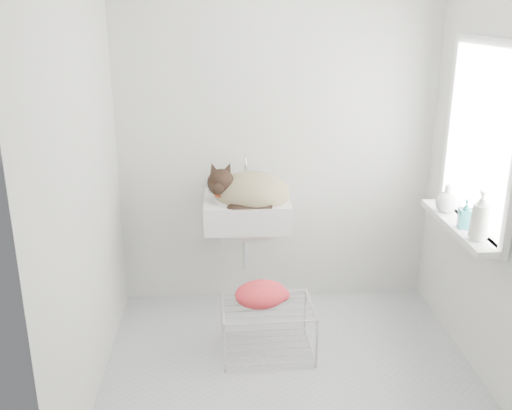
{
  "coord_description": "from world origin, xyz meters",
  "views": [
    {
      "loc": [
        -0.37,
        -2.89,
        2.03
      ],
      "look_at": [
        -0.17,
        0.5,
        0.88
      ],
      "focal_mm": 40.31,
      "sensor_mm": 36.0,
      "label": 1
    }
  ],
  "objects": [
    {
      "name": "cat",
      "position": [
        -0.21,
        0.72,
        0.89
      ],
      "size": [
        0.57,
        0.51,
        0.33
      ],
      "rotation": [
        0.0,
        0.0,
        -0.23
      ],
      "color": "tan",
      "rests_on": "sink"
    },
    {
      "name": "sink",
      "position": [
        -0.22,
        0.74,
        0.85
      ],
      "size": [
        0.56,
        0.49,
        0.22
      ],
      "primitive_type": "cube",
      "color": "white",
      "rests_on": "back_wall"
    },
    {
      "name": "bottle_a",
      "position": [
        1.0,
        -0.07,
        0.85
      ],
      "size": [
        0.09,
        0.09,
        0.23
      ],
      "primitive_type": "imported",
      "rotation": [
        0.0,
        0.0,
        3.14
      ],
      "color": "silver",
      "rests_on": "windowsill"
    },
    {
      "name": "floor",
      "position": [
        0.0,
        0.0,
        0.0
      ],
      "size": [
        2.2,
        2.0,
        0.02
      ],
      "primitive_type": "cube",
      "color": "#B2B4B7",
      "rests_on": "ground"
    },
    {
      "name": "wire_rack",
      "position": [
        -0.12,
        0.22,
        0.15
      ],
      "size": [
        0.56,
        0.4,
        0.33
      ],
      "primitive_type": "cube",
      "rotation": [
        0.0,
        0.0,
        0.03
      ],
      "color": "silver",
      "rests_on": "floor"
    },
    {
      "name": "right_wall",
      "position": [
        1.1,
        0.0,
        1.25
      ],
      "size": [
        0.02,
        2.0,
        2.5
      ],
      "primitive_type": "cube",
      "color": "silver",
      "rests_on": "ground"
    },
    {
      "name": "towel",
      "position": [
        -0.16,
        0.24,
        0.36
      ],
      "size": [
        0.37,
        0.31,
        0.14
      ],
      "primitive_type": "ellipsoid",
      "rotation": [
        0.0,
        0.0,
        0.25
      ],
      "color": "#E35600",
      "rests_on": "wire_rack"
    },
    {
      "name": "windowsill",
      "position": [
        1.01,
        0.2,
        0.83
      ],
      "size": [
        0.16,
        0.88,
        0.04
      ],
      "primitive_type": "cube",
      "color": "white",
      "rests_on": "right_wall"
    },
    {
      "name": "back_wall",
      "position": [
        0.0,
        1.0,
        1.25
      ],
      "size": [
        2.2,
        0.02,
        2.5
      ],
      "primitive_type": "cube",
      "color": "silver",
      "rests_on": "ground"
    },
    {
      "name": "bottle_b",
      "position": [
        1.0,
        0.11,
        0.85
      ],
      "size": [
        0.09,
        0.09,
        0.17
      ],
      "primitive_type": "imported",
      "rotation": [
        0.0,
        0.0,
        2.94
      ],
      "color": "teal",
      "rests_on": "windowsill"
    },
    {
      "name": "bottle_c",
      "position": [
        1.0,
        0.4,
        0.85
      ],
      "size": [
        0.19,
        0.19,
        0.18
      ],
      "primitive_type": "imported",
      "rotation": [
        0.0,
        0.0,
        5.37
      ],
      "color": "silver",
      "rests_on": "windowsill"
    },
    {
      "name": "faucet",
      "position": [
        -0.22,
        0.92,
        0.99
      ],
      "size": [
        0.2,
        0.14,
        0.2
      ],
      "primitive_type": null,
      "color": "silver",
      "rests_on": "sink"
    },
    {
      "name": "left_wall",
      "position": [
        -1.1,
        0.0,
        1.25
      ],
      "size": [
        0.02,
        2.0,
        2.5
      ],
      "primitive_type": "cube",
      "color": "silver",
      "rests_on": "ground"
    },
    {
      "name": "window_frame",
      "position": [
        1.07,
        0.2,
        1.35
      ],
      "size": [
        0.04,
        0.9,
        1.1
      ],
      "primitive_type": "cube",
      "color": "white",
      "rests_on": "right_wall"
    },
    {
      "name": "window_glass",
      "position": [
        1.09,
        0.2,
        1.35
      ],
      "size": [
        0.01,
        0.8,
        1.0
      ],
      "primitive_type": "cube",
      "color": "white",
      "rests_on": "right_wall"
    }
  ]
}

